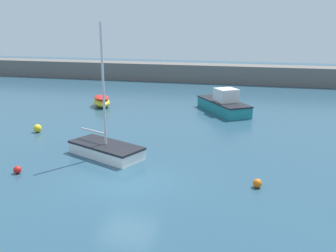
% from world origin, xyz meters
% --- Properties ---
extents(ground_plane, '(120.00, 120.00, 0.20)m').
position_xyz_m(ground_plane, '(0.00, 0.00, -0.10)').
color(ground_plane, '#284C60').
extents(harbor_breakwater, '(66.89, 3.26, 2.18)m').
position_xyz_m(harbor_breakwater, '(0.00, 32.01, 1.09)').
color(harbor_breakwater, '#66605B').
rests_on(harbor_breakwater, ground_plane).
extents(sailboat_tall_mast, '(4.65, 3.35, 7.13)m').
position_xyz_m(sailboat_tall_mast, '(-2.42, 3.17, 0.42)').
color(sailboat_tall_mast, white).
rests_on(sailboat_tall_mast, ground_plane).
extents(cabin_cruiser_white, '(4.99, 5.95, 2.01)m').
position_xyz_m(cabin_cruiser_white, '(2.64, 15.41, 0.68)').
color(cabin_cruiser_white, teal).
rests_on(cabin_cruiser_white, ground_plane).
extents(rowboat_with_red_cover, '(2.63, 3.04, 0.94)m').
position_xyz_m(rowboat_with_red_cover, '(-7.99, 14.97, 0.47)').
color(rowboat_with_red_cover, yellow).
rests_on(rowboat_with_red_cover, ground_plane).
extents(mooring_buoy_yellow, '(0.54, 0.54, 0.54)m').
position_xyz_m(mooring_buoy_yellow, '(-8.77, 6.36, 0.27)').
color(mooring_buoy_yellow, yellow).
rests_on(mooring_buoy_yellow, ground_plane).
extents(mooring_buoy_red, '(0.38, 0.38, 0.38)m').
position_xyz_m(mooring_buoy_red, '(-5.57, -0.24, 0.19)').
color(mooring_buoy_red, red).
rests_on(mooring_buoy_red, ground_plane).
extents(mooring_buoy_orange, '(0.40, 0.40, 0.40)m').
position_xyz_m(mooring_buoy_orange, '(5.74, 1.02, 0.20)').
color(mooring_buoy_orange, orange).
rests_on(mooring_buoy_orange, ground_plane).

